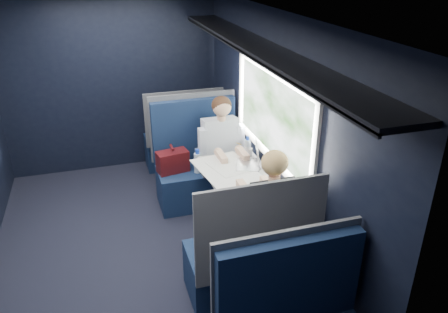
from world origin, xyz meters
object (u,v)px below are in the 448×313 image
object	(u,v)px
seat_bay_near	(197,167)
man	(223,148)
seat_row_front	(183,139)
cup	(249,152)
table	(237,181)
laptop	(252,159)
woman	(270,210)
bottle_small	(248,147)
seat_bay_far	(248,257)

from	to	relation	value
seat_bay_near	man	bearing A→B (deg)	-32.97
seat_row_front	cup	distance (m)	1.54
table	man	xyz separation A→B (m)	(0.07, 0.70, 0.06)
cup	laptop	bearing A→B (deg)	-101.96
seat_bay_near	woman	bearing A→B (deg)	-80.46
seat_bay_near	cup	world-z (taller)	seat_bay_near
laptop	bottle_small	xyz separation A→B (m)	(0.03, 0.23, 0.03)
seat_bay_far	bottle_small	distance (m)	1.39
seat_bay_far	laptop	distance (m)	1.17
table	seat_bay_near	xyz separation A→B (m)	(-0.20, 0.87, -0.24)
seat_bay_near	bottle_small	world-z (taller)	seat_bay_near
seat_bay_near	seat_bay_far	xyz separation A→B (m)	(0.02, -1.75, -0.01)
seat_bay_far	seat_row_front	bearing A→B (deg)	90.00
table	man	distance (m)	0.70
woman	cup	distance (m)	1.09
seat_row_front	man	world-z (taller)	man
woman	cup	world-z (taller)	woman
laptop	seat_bay_near	bearing A→B (deg)	120.18
bottle_small	seat_row_front	bearing A→B (deg)	106.86
seat_row_front	man	bearing A→B (deg)	-77.17
table	seat_bay_far	distance (m)	0.93
table	seat_bay_near	world-z (taller)	seat_bay_near
seat_row_front	cup	size ratio (longest dim) A/B	13.59
man	seat_row_front	bearing A→B (deg)	102.83
table	woman	size ratio (longest dim) A/B	0.76
laptop	cup	xyz separation A→B (m)	(0.05, 0.22, -0.02)
man	bottle_small	size ratio (longest dim) A/B	5.85
bottle_small	cup	world-z (taller)	bottle_small
man	cup	distance (m)	0.39
seat_bay_far	man	world-z (taller)	man
table	bottle_small	xyz separation A→B (m)	(0.25, 0.38, 0.18)
bottle_small	seat_bay_near	bearing A→B (deg)	132.04
table	seat_bay_far	bearing A→B (deg)	-101.78
table	woman	world-z (taller)	woman
seat_row_front	man	xyz separation A→B (m)	(0.25, -1.10, 0.31)
table	seat_row_front	world-z (taller)	seat_row_front
bottle_small	cup	distance (m)	0.06
table	seat_row_front	xyz separation A→B (m)	(-0.18, 1.80, -0.25)
seat_bay_far	cup	distance (m)	1.37
laptop	cup	size ratio (longest dim) A/B	4.40
seat_bay_near	bottle_small	size ratio (longest dim) A/B	5.58
cup	seat_bay_far	bearing A→B (deg)	-109.87
seat_bay_near	man	size ratio (longest dim) A/B	0.95
man	laptop	xyz separation A→B (m)	(0.15, -0.55, 0.09)
table	bottle_small	size ratio (longest dim) A/B	4.43
woman	laptop	distance (m)	0.88
table	woman	bearing A→B (deg)	-84.55
laptop	bottle_small	bearing A→B (deg)	83.19
cup	woman	bearing A→B (deg)	-100.49
seat_bay_far	seat_row_front	distance (m)	2.67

